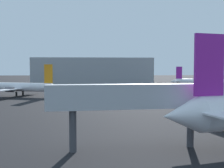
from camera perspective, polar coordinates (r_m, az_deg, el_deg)
airplane_far_left at (r=82.76m, az=-19.10°, el=-0.57°), size 26.83×18.73×9.09m
airplane_far_right at (r=111.08m, az=18.60°, el=0.42°), size 25.41×20.51×8.65m
jet_bridge at (r=27.49m, az=8.66°, el=-2.78°), size 19.28×3.90×6.67m
terminal_building at (r=151.76m, az=-3.97°, el=2.79°), size 62.30×27.28×13.44m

